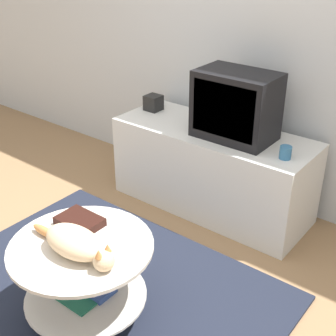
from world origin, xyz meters
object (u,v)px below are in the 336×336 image
tv (236,106)px  dvd_box (80,221)px  cat (76,244)px  speaker (153,103)px

tv → dvd_box: size_ratio=2.26×
cat → tv: bearing=89.5°
speaker → cat: 1.61m
cat → dvd_box: bearing=134.7°
tv → speaker: tv is taller
speaker → cat: (0.72, -1.43, -0.12)m
tv → cat: tv is taller
tv → speaker: (-0.73, 0.06, -0.16)m
dvd_box → speaker: bearing=113.8°
dvd_box → cat: size_ratio=0.41×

